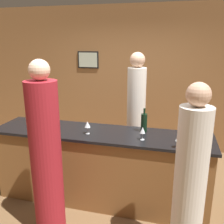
% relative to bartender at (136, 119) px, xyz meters
% --- Properties ---
extents(ground_plane, '(14.00, 14.00, 0.00)m').
position_rel_bartender_xyz_m(ground_plane, '(-0.34, -0.80, -0.95)').
color(ground_plane, brown).
extents(back_wall, '(8.00, 0.08, 2.80)m').
position_rel_bartender_xyz_m(back_wall, '(-0.34, 1.26, 0.45)').
color(back_wall, olive).
rests_on(back_wall, ground_plane).
extents(bar_counter, '(2.83, 0.66, 0.99)m').
position_rel_bartender_xyz_m(bar_counter, '(-0.34, -0.80, -0.45)').
color(bar_counter, brown).
rests_on(bar_counter, ground_plane).
extents(bartender, '(0.28, 0.28, 1.97)m').
position_rel_bartender_xyz_m(bartender, '(0.00, 0.00, 0.00)').
color(bartender, silver).
rests_on(bartender, ground_plane).
extents(guest_0, '(0.33, 0.33, 1.96)m').
position_rel_bartender_xyz_m(guest_0, '(-0.71, -1.53, -0.03)').
color(guest_0, maroon).
rests_on(guest_0, ground_plane).
extents(guest_1, '(0.29, 0.29, 1.80)m').
position_rel_bartender_xyz_m(guest_1, '(0.76, -1.53, -0.10)').
color(guest_1, silver).
rests_on(guest_1, ground_plane).
extents(wine_bottle_0, '(0.08, 0.08, 0.31)m').
position_rel_bartender_xyz_m(wine_bottle_0, '(-1.17, -0.58, 0.17)').
color(wine_bottle_0, black).
rests_on(wine_bottle_0, bar_counter).
extents(wine_bottle_1, '(0.08, 0.08, 0.31)m').
position_rel_bartender_xyz_m(wine_bottle_1, '(0.21, -0.64, 0.17)').
color(wine_bottle_1, black).
rests_on(wine_bottle_1, bar_counter).
extents(wine_glass_0, '(0.07, 0.07, 0.14)m').
position_rel_bartender_xyz_m(wine_glass_0, '(0.64, -1.06, 0.15)').
color(wine_glass_0, silver).
rests_on(wine_glass_0, bar_counter).
extents(wine_glass_1, '(0.07, 0.07, 0.18)m').
position_rel_bartender_xyz_m(wine_glass_1, '(0.91, -0.87, 0.18)').
color(wine_glass_1, silver).
rests_on(wine_glass_1, bar_counter).
extents(wine_glass_2, '(0.07, 0.07, 0.16)m').
position_rel_bartender_xyz_m(wine_glass_2, '(-0.47, -0.90, 0.17)').
color(wine_glass_2, silver).
rests_on(wine_glass_2, bar_counter).
extents(wine_glass_3, '(0.07, 0.07, 0.14)m').
position_rel_bartender_xyz_m(wine_glass_3, '(-0.95, -0.95, 0.16)').
color(wine_glass_3, silver).
rests_on(wine_glass_3, bar_counter).
extents(wine_glass_4, '(0.06, 0.06, 0.16)m').
position_rel_bartender_xyz_m(wine_glass_4, '(0.23, -0.93, 0.16)').
color(wine_glass_4, silver).
rests_on(wine_glass_4, bar_counter).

